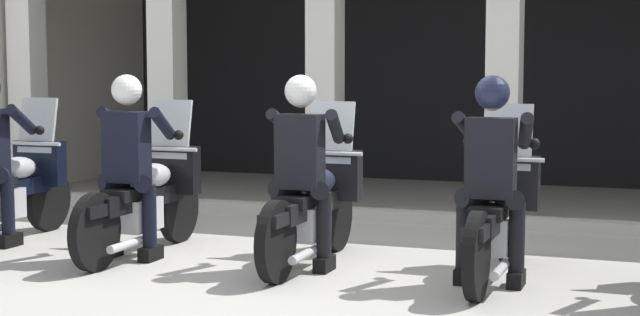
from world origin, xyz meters
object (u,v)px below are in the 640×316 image
at_px(motorcycle_left, 147,197).
at_px(motorcycle_right, 497,214).
at_px(police_officer_left, 129,150).
at_px(police_officer_right, 492,162).
at_px(motorcycle_far_left, 11,188).
at_px(police_officer_center, 301,155).
at_px(motorcycle_center, 314,204).

bearing_deg(motorcycle_left, motorcycle_right, 17.90).
distance_m(police_officer_left, police_officer_right, 3.08).
height_order(motorcycle_far_left, police_officer_center, police_officer_center).
distance_m(motorcycle_far_left, motorcycle_right, 4.62).
relative_size(motorcycle_far_left, police_officer_left, 1.29).
bearing_deg(motorcycle_right, motorcycle_center, -163.05).
xyz_separation_m(motorcycle_far_left, police_officer_right, (4.62, -0.31, 0.44)).
height_order(police_officer_left, police_officer_center, same).
height_order(police_officer_left, motorcycle_right, police_officer_left).
bearing_deg(motorcycle_far_left, police_officer_center, 6.66).
relative_size(motorcycle_far_left, police_officer_right, 1.29).
xyz_separation_m(motorcycle_left, motorcycle_right, (3.08, 0.08, 0.00)).
relative_size(police_officer_left, police_officer_right, 1.00).
distance_m(motorcycle_right, police_officer_right, 0.52).
distance_m(police_officer_center, motorcycle_right, 1.62).
distance_m(motorcycle_far_left, police_officer_right, 4.65).
relative_size(motorcycle_left, motorcycle_center, 1.00).
distance_m(motorcycle_left, police_officer_left, 0.52).
bearing_deg(police_officer_right, motorcycle_left, -165.97).
relative_size(motorcycle_right, police_officer_right, 1.29).
xyz_separation_m(motorcycle_left, police_officer_center, (1.54, -0.18, 0.44)).
distance_m(police_officer_center, police_officer_right, 1.54).
distance_m(motorcycle_far_left, motorcycle_center, 3.08).
distance_m(motorcycle_center, police_officer_right, 1.63).
xyz_separation_m(motorcycle_left, motorcycle_center, (1.54, 0.10, 0.00)).
relative_size(motorcycle_far_left, motorcycle_left, 1.00).
bearing_deg(motorcycle_center, police_officer_left, -151.00).
bearing_deg(police_officer_left, motorcycle_far_left, -177.77).
bearing_deg(police_officer_center, police_officer_left, -161.25).
distance_m(motorcycle_left, police_officer_right, 3.12).
xyz_separation_m(police_officer_center, motorcycle_right, (1.54, 0.26, -0.44)).
bearing_deg(motorcycle_center, police_officer_right, 3.64).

